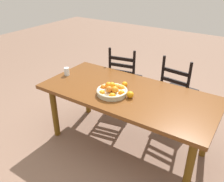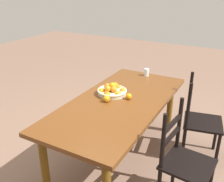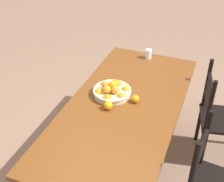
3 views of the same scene
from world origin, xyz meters
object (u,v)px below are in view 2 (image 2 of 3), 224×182
(drinking_glass, at_px, (147,72))
(orange_loose_0, at_px, (129,96))
(chair_near_window, at_px, (183,163))
(orange_loose_1, at_px, (107,99))
(chair_by_cabinet, at_px, (199,121))
(fruit_bowl, at_px, (112,91))
(dining_table, at_px, (119,108))

(drinking_glass, bearing_deg, orange_loose_0, 7.98)
(chair_near_window, distance_m, orange_loose_1, 0.98)
(chair_by_cabinet, distance_m, fruit_bowl, 1.04)
(orange_loose_0, bearing_deg, orange_loose_1, -45.85)
(fruit_bowl, bearing_deg, orange_loose_0, 83.27)
(dining_table, height_order, orange_loose_0, orange_loose_0)
(drinking_glass, bearing_deg, chair_near_window, 35.29)
(dining_table, bearing_deg, drinking_glass, -177.78)
(dining_table, relative_size, chair_near_window, 1.99)
(chair_by_cabinet, relative_size, orange_loose_1, 13.26)
(fruit_bowl, xyz_separation_m, orange_loose_0, (0.03, 0.22, -0.01))
(dining_table, height_order, fruit_bowl, fruit_bowl)
(chair_near_window, relative_size, drinking_glass, 9.99)
(dining_table, xyz_separation_m, drinking_glass, (-0.86, -0.03, 0.13))
(chair_near_window, xyz_separation_m, fruit_bowl, (-0.42, -0.94, 0.33))
(chair_near_window, height_order, orange_loose_1, chair_near_window)
(chair_by_cabinet, bearing_deg, orange_loose_0, 109.40)
(dining_table, relative_size, orange_loose_1, 26.60)
(chair_near_window, relative_size, fruit_bowl, 2.92)
(chair_by_cabinet, xyz_separation_m, orange_loose_1, (0.58, -0.87, 0.31))
(chair_by_cabinet, bearing_deg, dining_table, 111.34)
(chair_near_window, distance_m, orange_loose_0, 0.89)
(drinking_glass, bearing_deg, fruit_bowl, -8.31)
(fruit_bowl, bearing_deg, orange_loose_1, 12.26)
(fruit_bowl, height_order, orange_loose_0, fruit_bowl)
(drinking_glass, bearing_deg, chair_by_cabinet, 64.77)
(dining_table, bearing_deg, fruit_bowl, -126.45)
(fruit_bowl, distance_m, orange_loose_1, 0.20)
(orange_loose_0, bearing_deg, dining_table, -43.50)
(orange_loose_0, distance_m, drinking_glass, 0.79)
(chair_near_window, bearing_deg, orange_loose_0, 67.24)
(fruit_bowl, bearing_deg, chair_near_window, 65.88)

